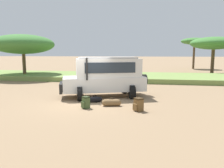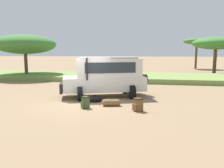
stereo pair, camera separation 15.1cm
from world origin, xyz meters
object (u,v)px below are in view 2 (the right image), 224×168
(duffel_bag_soft_canvas, at_px, (111,103))
(acacia_tree_far_left, at_px, (25,44))
(backpack_beside_front_wheel, at_px, (85,103))
(backpack_cluster_center, at_px, (138,105))
(safari_vehicle, at_px, (106,76))
(acacia_tree_centre_back, at_px, (216,43))
(acacia_tree_left_mid, at_px, (197,41))
(duffel_bag_low_black_case, at_px, (95,99))

(duffel_bag_soft_canvas, height_order, acacia_tree_far_left, acacia_tree_far_left)
(backpack_beside_front_wheel, relative_size, backpack_cluster_center, 0.95)
(safari_vehicle, relative_size, acacia_tree_centre_back, 0.91)
(duffel_bag_soft_canvas, xyz_separation_m, acacia_tree_centre_back, (9.64, 18.82, 3.69))
(duffel_bag_soft_canvas, distance_m, acacia_tree_left_mid, 30.26)
(duffel_bag_soft_canvas, distance_m, acacia_tree_centre_back, 21.46)
(backpack_cluster_center, relative_size, duffel_bag_soft_canvas, 0.63)
(acacia_tree_far_left, bearing_deg, acacia_tree_left_mid, 40.32)
(safari_vehicle, height_order, duffel_bag_low_black_case, safari_vehicle)
(duffel_bag_low_black_case, bearing_deg, acacia_tree_centre_back, 59.48)
(duffel_bag_soft_canvas, xyz_separation_m, acacia_tree_far_left, (-11.57, 10.96, 3.42))
(acacia_tree_far_left, relative_size, acacia_tree_left_mid, 1.27)
(backpack_beside_front_wheel, distance_m, duffel_bag_soft_canvas, 1.34)
(backpack_beside_front_wheel, relative_size, duffel_bag_soft_canvas, 0.60)
(acacia_tree_left_mid, bearing_deg, safari_vehicle, -110.74)
(acacia_tree_far_left, bearing_deg, acacia_tree_centre_back, 20.34)
(acacia_tree_centre_back, bearing_deg, acacia_tree_left_mid, 93.06)
(backpack_beside_front_wheel, relative_size, acacia_tree_far_left, 0.09)
(acacia_tree_far_left, bearing_deg, safari_vehicle, -38.60)
(duffel_bag_soft_canvas, relative_size, acacia_tree_left_mid, 0.19)
(duffel_bag_low_black_case, bearing_deg, backpack_beside_front_wheel, -94.39)
(safari_vehicle, relative_size, duffel_bag_soft_canvas, 5.59)
(safari_vehicle, bearing_deg, backpack_beside_front_wheel, -96.85)
(duffel_bag_low_black_case, relative_size, acacia_tree_centre_back, 0.13)
(acacia_tree_left_mid, height_order, acacia_tree_centre_back, acacia_tree_left_mid)
(backpack_cluster_center, height_order, duffel_bag_low_black_case, backpack_cluster_center)
(backpack_beside_front_wheel, height_order, acacia_tree_left_mid, acacia_tree_left_mid)
(safari_vehicle, relative_size, acacia_tree_far_left, 0.82)
(safari_vehicle, relative_size, duffel_bag_low_black_case, 7.24)
(backpack_beside_front_wheel, distance_m, duffel_bag_low_black_case, 1.39)
(backpack_beside_front_wheel, bearing_deg, acacia_tree_centre_back, 61.04)
(backpack_beside_front_wheel, bearing_deg, backpack_cluster_center, -1.29)
(acacia_tree_left_mid, bearing_deg, backpack_cluster_center, -104.78)
(safari_vehicle, distance_m, backpack_cluster_center, 3.92)
(safari_vehicle, xyz_separation_m, acacia_tree_centre_back, (10.43, 16.46, 2.57))
(acacia_tree_left_mid, bearing_deg, duffel_bag_low_black_case, -110.07)
(acacia_tree_centre_back, bearing_deg, duffel_bag_soft_canvas, -117.12)
(backpack_beside_front_wheel, height_order, acacia_tree_centre_back, acacia_tree_centre_back)
(duffel_bag_low_black_case, xyz_separation_m, acacia_tree_centre_back, (10.69, 18.13, 3.71))
(acacia_tree_far_left, bearing_deg, duffel_bag_soft_canvas, -43.46)
(safari_vehicle, distance_m, duffel_bag_low_black_case, 2.03)
(duffel_bag_soft_canvas, bearing_deg, backpack_cluster_center, -27.89)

